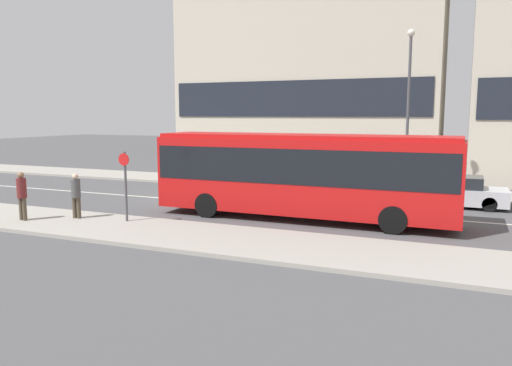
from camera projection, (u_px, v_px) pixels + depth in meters
name	position (u px, v px, depth m)	size (l,w,h in m)	color
ground_plane	(191.00, 200.00, 23.23)	(120.00, 120.00, 0.00)	#4F4F51
sidewalk_near	(101.00, 226.00, 17.52)	(44.00, 3.50, 0.13)	#A39E93
sidewalk_far	(246.00, 182.00, 28.93)	(44.00, 3.50, 0.13)	#A39E93
lane_centerline	(191.00, 200.00, 23.23)	(41.80, 0.16, 0.01)	silver
apartment_block_left_tower	(309.00, 38.00, 32.75)	(16.94, 6.10, 17.97)	beige
city_bus	(302.00, 171.00, 18.80)	(11.39, 2.46, 3.23)	red
parked_car_0	(457.00, 192.00, 21.67)	(4.01, 1.84, 1.33)	silver
pedestrian_near_stop	(22.00, 193.00, 18.12)	(0.35, 0.34, 1.78)	#4C4233
pedestrian_down_pavement	(76.00, 193.00, 18.48)	(0.35, 0.34, 1.68)	#4C4233
bus_stop_sign	(125.00, 181.00, 17.90)	(0.44, 0.12, 2.52)	#4C4C51
street_lamp	(409.00, 96.00, 24.01)	(0.36, 0.36, 7.85)	#4C4C51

